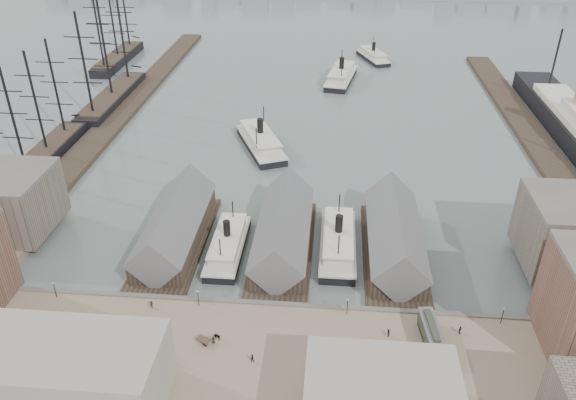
# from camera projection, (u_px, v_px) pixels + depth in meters

# --- Properties ---
(ground) EXTENTS (900.00, 900.00, 0.00)m
(ground) POSITION_uv_depth(u_px,v_px,m) (276.00, 295.00, 120.08)
(ground) COLOR #525F5D
(ground) RESTS_ON ground
(quay) EXTENTS (180.00, 30.00, 2.00)m
(quay) POSITION_uv_depth(u_px,v_px,m) (264.00, 362.00, 102.41)
(quay) COLOR #806D56
(quay) RESTS_ON ground
(seawall) EXTENTS (180.00, 1.20, 2.30)m
(seawall) POSITION_uv_depth(u_px,v_px,m) (273.00, 307.00, 115.04)
(seawall) COLOR #59544C
(seawall) RESTS_ON ground
(west_wharf) EXTENTS (10.00, 220.00, 1.60)m
(west_wharf) POSITION_uv_depth(u_px,v_px,m) (124.00, 110.00, 210.60)
(west_wharf) COLOR #2D231C
(west_wharf) RESTS_ON ground
(east_wharf) EXTENTS (10.00, 180.00, 1.60)m
(east_wharf) POSITION_uv_depth(u_px,v_px,m) (531.00, 134.00, 191.14)
(east_wharf) COLOR #2D231C
(east_wharf) RESTS_ON ground
(ferry_shed_west) EXTENTS (14.00, 42.00, 12.60)m
(ferry_shed_west) POSITION_uv_depth(u_px,v_px,m) (175.00, 228.00, 134.16)
(ferry_shed_west) COLOR #2D231C
(ferry_shed_west) RESTS_ON ground
(ferry_shed_center) EXTENTS (14.00, 42.00, 12.60)m
(ferry_shed_center) POSITION_uv_depth(u_px,v_px,m) (283.00, 233.00, 132.22)
(ferry_shed_center) COLOR #2D231C
(ferry_shed_center) RESTS_ON ground
(ferry_shed_east) EXTENTS (14.00, 42.00, 12.60)m
(ferry_shed_east) POSITION_uv_depth(u_px,v_px,m) (394.00, 238.00, 130.28)
(ferry_shed_east) COLOR #2D231C
(ferry_shed_east) RESTS_ON ground
(street_bldg_center) EXTENTS (24.00, 16.00, 10.00)m
(street_bldg_center) POSITION_uv_depth(u_px,v_px,m) (381.00, 400.00, 87.57)
(street_bldg_center) COLOR gray
(street_bldg_center) RESTS_ON quay
(street_bldg_west) EXTENTS (30.00, 16.00, 12.00)m
(street_bldg_west) POSITION_uv_depth(u_px,v_px,m) (71.00, 375.00, 90.79)
(street_bldg_west) COLOR gray
(street_bldg_west) RESTS_ON quay
(lamp_post_far_w) EXTENTS (0.44, 0.44, 3.92)m
(lamp_post_far_w) POSITION_uv_depth(u_px,v_px,m) (54.00, 287.00, 115.04)
(lamp_post_far_w) COLOR black
(lamp_post_far_w) RESTS_ON quay
(lamp_post_near_w) EXTENTS (0.44, 0.44, 3.92)m
(lamp_post_near_w) POSITION_uv_depth(u_px,v_px,m) (198.00, 295.00, 112.80)
(lamp_post_near_w) COLOR black
(lamp_post_near_w) RESTS_ON quay
(lamp_post_near_e) EXTENTS (0.44, 0.44, 3.92)m
(lamp_post_near_e) POSITION_uv_depth(u_px,v_px,m) (347.00, 304.00, 110.57)
(lamp_post_near_e) COLOR black
(lamp_post_near_e) RESTS_ON quay
(lamp_post_far_e) EXTENTS (0.44, 0.44, 3.92)m
(lamp_post_far_e) POSITION_uv_depth(u_px,v_px,m) (503.00, 313.00, 108.33)
(lamp_post_far_e) COLOR black
(lamp_post_far_e) RESTS_ON quay
(ferry_docked_west) EXTENTS (7.57, 25.24, 9.01)m
(ferry_docked_west) POSITION_uv_depth(u_px,v_px,m) (228.00, 244.00, 132.75)
(ferry_docked_west) COLOR black
(ferry_docked_west) RESTS_ON ground
(ferry_docked_east) EXTENTS (8.36, 27.86, 9.95)m
(ferry_docked_east) POSITION_uv_depth(u_px,v_px,m) (338.00, 241.00, 133.42)
(ferry_docked_east) COLOR black
(ferry_docked_east) RESTS_ON ground
(ferry_open_near) EXTENTS (20.48, 31.79, 10.94)m
(ferry_open_near) POSITION_uv_depth(u_px,v_px,m) (261.00, 141.00, 182.10)
(ferry_open_near) COLOR black
(ferry_open_near) RESTS_ON ground
(ferry_open_mid) EXTENTS (14.63, 32.40, 11.16)m
(ferry_open_mid) POSITION_uv_depth(u_px,v_px,m) (341.00, 76.00, 239.96)
(ferry_open_mid) COLOR black
(ferry_open_mid) RESTS_ON ground
(ferry_open_far) EXTENTS (15.99, 26.32, 9.02)m
(ferry_open_far) POSITION_uv_depth(u_px,v_px,m) (373.00, 56.00, 267.52)
(ferry_open_far) COLOR black
(ferry_open_far) RESTS_ON ground
(sailing_ship_near) EXTENTS (8.29, 57.12, 34.09)m
(sailing_ship_near) POSITION_uv_depth(u_px,v_px,m) (37.00, 160.00, 170.31)
(sailing_ship_near) COLOR black
(sailing_ship_near) RESTS_ON ground
(sailing_ship_mid) EXTENTS (9.44, 54.55, 38.82)m
(sailing_ship_mid) POSITION_uv_depth(u_px,v_px,m) (112.00, 96.00, 217.54)
(sailing_ship_mid) COLOR black
(sailing_ship_mid) RESTS_ON ground
(sailing_ship_far) EXTENTS (8.87, 49.31, 36.49)m
(sailing_ship_far) POSITION_uv_depth(u_px,v_px,m) (118.00, 57.00, 264.03)
(sailing_ship_far) COLOR black
(sailing_ship_far) RESTS_ON ground
(ocean_steamer) EXTENTS (13.95, 101.93, 20.39)m
(ocean_steamer) POSITION_uv_depth(u_px,v_px,m) (575.00, 124.00, 189.43)
(ocean_steamer) COLOR black
(ocean_steamer) RESTS_ON ground
(tram) EXTENTS (3.91, 11.00, 3.83)m
(tram) POSITION_uv_depth(u_px,v_px,m) (431.00, 334.00, 104.41)
(tram) COLOR black
(tram) RESTS_ON quay
(horse_cart_left) EXTENTS (4.65, 1.61, 1.54)m
(horse_cart_left) POSITION_uv_depth(u_px,v_px,m) (37.00, 327.00, 107.56)
(horse_cart_left) COLOR black
(horse_cart_left) RESTS_ON quay
(horse_cart_center) EXTENTS (4.73, 3.19, 1.42)m
(horse_cart_center) POSITION_uv_depth(u_px,v_px,m) (212.00, 338.00, 105.13)
(horse_cart_center) COLOR black
(horse_cart_center) RESTS_ON quay
(horse_cart_right) EXTENTS (4.82, 3.66, 1.71)m
(horse_cart_right) POSITION_uv_depth(u_px,v_px,m) (376.00, 383.00, 95.75)
(horse_cart_right) COLOR black
(horse_cart_right) RESTS_ON quay
(pedestrian_1) EXTENTS (1.12, 1.08, 1.81)m
(pedestrian_1) POSITION_uv_depth(u_px,v_px,m) (15.00, 340.00, 104.62)
(pedestrian_1) COLOR black
(pedestrian_1) RESTS_ON quay
(pedestrian_2) EXTENTS (1.08, 1.21, 1.63)m
(pedestrian_2) POSITION_uv_depth(u_px,v_px,m) (152.00, 305.00, 113.17)
(pedestrian_2) COLOR black
(pedestrian_2) RESTS_ON quay
(pedestrian_3) EXTENTS (0.67, 1.09, 1.73)m
(pedestrian_3) POSITION_uv_depth(u_px,v_px,m) (173.00, 361.00, 100.18)
(pedestrian_3) COLOR black
(pedestrian_3) RESTS_ON quay
(pedestrian_4) EXTENTS (0.81, 0.55, 1.62)m
(pedestrian_4) POSITION_uv_depth(u_px,v_px,m) (213.00, 340.00, 104.72)
(pedestrian_4) COLOR black
(pedestrian_4) RESTS_ON quay
(pedestrian_5) EXTENTS (0.75, 0.68, 1.67)m
(pedestrian_5) POSITION_uv_depth(u_px,v_px,m) (320.00, 342.00, 104.10)
(pedestrian_5) COLOR black
(pedestrian_5) RESTS_ON quay
(pedestrian_6) EXTENTS (0.96, 1.05, 1.76)m
(pedestrian_6) POSITION_uv_depth(u_px,v_px,m) (388.00, 333.00, 106.16)
(pedestrian_6) COLOR black
(pedestrian_6) RESTS_ON quay
(pedestrian_7) EXTENTS (0.96, 1.23, 1.67)m
(pedestrian_7) POSITION_uv_depth(u_px,v_px,m) (423.00, 383.00, 95.82)
(pedestrian_7) COLOR black
(pedestrian_7) RESTS_ON quay
(pedestrian_8) EXTENTS (1.02, 1.11, 1.83)m
(pedestrian_8) POSITION_uv_depth(u_px,v_px,m) (460.00, 330.00, 106.76)
(pedestrian_8) COLOR black
(pedestrian_8) RESTS_ON quay
(pedestrian_10) EXTENTS (0.95, 0.83, 1.68)m
(pedestrian_10) POSITION_uv_depth(u_px,v_px,m) (252.00, 358.00, 100.70)
(pedestrian_10) COLOR black
(pedestrian_10) RESTS_ON quay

